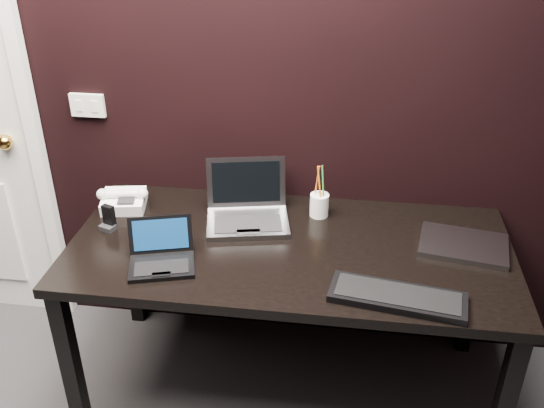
# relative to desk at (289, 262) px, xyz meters

# --- Properties ---
(wall_back) EXTENTS (4.00, 0.00, 4.00)m
(wall_back) POSITION_rel_desk_xyz_m (-0.30, 0.40, 0.64)
(wall_back) COLOR black
(wall_back) RESTS_ON ground
(wall_switch) EXTENTS (0.15, 0.02, 0.10)m
(wall_switch) POSITION_rel_desk_xyz_m (-0.92, 0.39, 0.46)
(wall_switch) COLOR silver
(wall_switch) RESTS_ON wall_back
(desk) EXTENTS (1.70, 0.80, 0.74)m
(desk) POSITION_rel_desk_xyz_m (0.00, 0.00, 0.00)
(desk) COLOR black
(desk) RESTS_ON ground
(netbook) EXTENTS (0.28, 0.26, 0.15)m
(netbook) POSITION_rel_desk_xyz_m (-0.45, -0.19, 0.11)
(netbook) COLOR black
(netbook) RESTS_ON desk
(silver_laptop) EXTENTS (0.38, 0.36, 0.23)m
(silver_laptop) POSITION_rel_desk_xyz_m (-0.19, 0.16, 0.12)
(silver_laptop) COLOR gray
(silver_laptop) RESTS_ON desk
(ext_keyboard) EXTENTS (0.47, 0.22, 0.03)m
(ext_keyboard) POSITION_rel_desk_xyz_m (0.40, -0.29, 0.09)
(ext_keyboard) COLOR black
(ext_keyboard) RESTS_ON desk
(closed_laptop) EXTENTS (0.36, 0.29, 0.02)m
(closed_laptop) POSITION_rel_desk_xyz_m (0.66, 0.07, 0.09)
(closed_laptop) COLOR gray
(closed_laptop) RESTS_ON desk
(desk_phone) EXTENTS (0.22, 0.19, 0.11)m
(desk_phone) POSITION_rel_desk_xyz_m (-0.73, 0.19, 0.12)
(desk_phone) COLOR white
(desk_phone) RESTS_ON desk
(mobile_phone) EXTENTS (0.07, 0.07, 0.10)m
(mobile_phone) POSITION_rel_desk_xyz_m (-0.73, 0.02, 0.12)
(mobile_phone) COLOR black
(mobile_phone) RESTS_ON desk
(pen_cup) EXTENTS (0.10, 0.10, 0.23)m
(pen_cup) POSITION_rel_desk_xyz_m (0.10, 0.24, 0.13)
(pen_cup) COLOR white
(pen_cup) RESTS_ON desk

